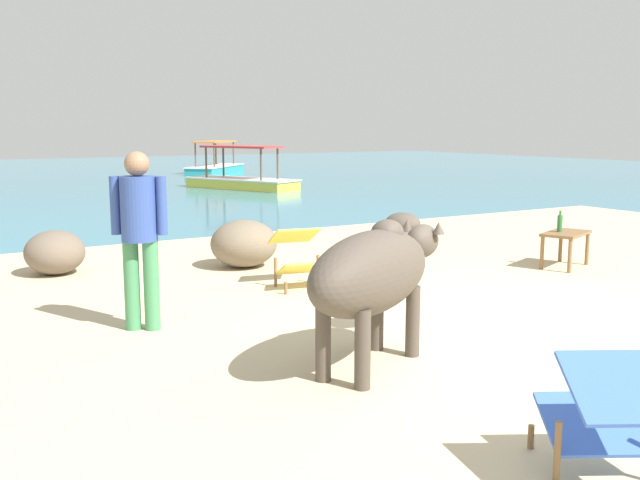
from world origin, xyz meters
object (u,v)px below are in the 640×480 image
(low_bench_table, at_px, (566,238))
(deck_chair_near, at_px, (298,253))
(cow, at_px, (374,272))
(boat_yellow, at_px, (242,180))
(person_standing, at_px, (139,227))
(boat_teal, at_px, (215,167))
(deck_chair_far, at_px, (606,409))
(bottle, at_px, (560,223))

(low_bench_table, xyz_separation_m, deck_chair_near, (-3.57, 0.82, -0.00))
(cow, height_order, boat_yellow, boat_yellow)
(person_standing, height_order, boat_yellow, person_standing)
(low_bench_table, distance_m, boat_teal, 20.73)
(deck_chair_near, bearing_deg, low_bench_table, 88.70)
(deck_chair_far, bearing_deg, boat_teal, 11.22)
(low_bench_table, bearing_deg, person_standing, 159.10)
(low_bench_table, xyz_separation_m, person_standing, (-5.66, -0.03, 0.56))
(low_bench_table, distance_m, person_standing, 5.69)
(bottle, bearing_deg, person_standing, -179.19)
(person_standing, bearing_deg, bottle, 124.11)
(person_standing, bearing_deg, deck_chair_near, 145.25)
(cow, distance_m, person_standing, 2.27)
(low_bench_table, distance_m, bottle, 0.22)
(cow, bearing_deg, deck_chair_near, 44.56)
(cow, relative_size, boat_yellow, 0.51)
(person_standing, bearing_deg, low_bench_table, 123.58)
(boat_yellow, bearing_deg, deck_chair_far, -43.07)
(cow, bearing_deg, person_standing, 95.00)
(deck_chair_near, distance_m, boat_yellow, 13.53)
(deck_chair_near, height_order, person_standing, person_standing)
(bottle, distance_m, boat_yellow, 13.42)
(cow, height_order, low_bench_table, cow)
(low_bench_table, relative_size, bottle, 2.93)
(cow, xyz_separation_m, low_bench_table, (4.43, 1.93, -0.35))
(cow, xyz_separation_m, person_standing, (-1.23, 1.90, 0.21))
(bottle, xyz_separation_m, boat_yellow, (1.54, 13.32, -0.34))
(cow, xyz_separation_m, deck_chair_far, (-0.00, -2.09, -0.35))
(deck_chair_near, bearing_deg, deck_chair_far, 1.43)
(person_standing, distance_m, boat_teal, 22.45)
(low_bench_table, distance_m, boat_yellow, 13.46)
(deck_chair_near, distance_m, boat_teal, 20.87)
(cow, relative_size, bottle, 6.54)
(cow, distance_m, bottle, 4.80)
(bottle, xyz_separation_m, deck_chair_near, (-3.50, 0.77, -0.20))
(deck_chair_near, distance_m, person_standing, 2.33)
(cow, height_order, boat_teal, boat_teal)
(deck_chair_near, height_order, deck_chair_far, same)
(boat_teal, height_order, boat_yellow, same)
(cow, bearing_deg, boat_yellow, 40.92)
(low_bench_table, bearing_deg, bottle, 122.00)
(low_bench_table, relative_size, deck_chair_far, 0.94)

